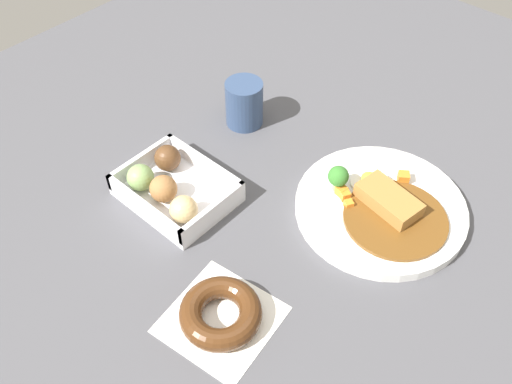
{
  "coord_description": "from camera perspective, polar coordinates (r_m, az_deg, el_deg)",
  "views": [
    {
      "loc": [
        0.31,
        -0.48,
        0.67
      ],
      "look_at": [
        -0.09,
        -0.04,
        0.03
      ],
      "focal_mm": 38.66,
      "sensor_mm": 36.0,
      "label": 1
    }
  ],
  "objects": [
    {
      "name": "coffee_mug",
      "position": [
        1.02,
        -1.22,
        9.16
      ],
      "size": [
        0.07,
        0.07,
        0.09
      ],
      "primitive_type": "cylinder",
      "color": "#33476B",
      "rests_on": "ground_plane"
    },
    {
      "name": "curry_plate",
      "position": [
        0.9,
        12.79,
        -1.51
      ],
      "size": [
        0.27,
        0.27,
        0.06
      ],
      "color": "white",
      "rests_on": "ground_plane"
    },
    {
      "name": "ground_plane",
      "position": [
        0.88,
        5.69,
        -2.8
      ],
      "size": [
        1.6,
        1.6,
        0.0
      ],
      "primitive_type": "plane",
      "color": "#4C4C51"
    },
    {
      "name": "chocolate_ring_donut",
      "position": [
        0.76,
        -3.68,
        -12.43
      ],
      "size": [
        0.16,
        0.16,
        0.03
      ],
      "color": "white",
      "rests_on": "ground_plane"
    },
    {
      "name": "donut_box",
      "position": [
        0.9,
        -8.79,
        0.45
      ],
      "size": [
        0.18,
        0.14,
        0.06
      ],
      "color": "white",
      "rests_on": "ground_plane"
    }
  ]
}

